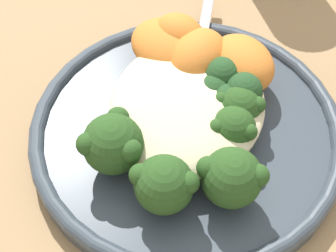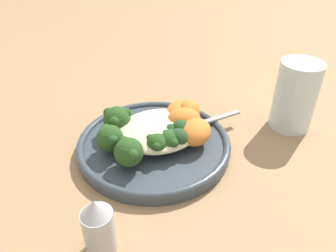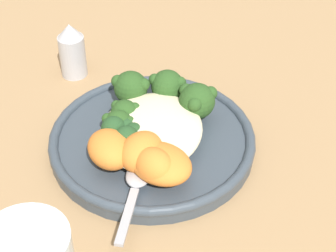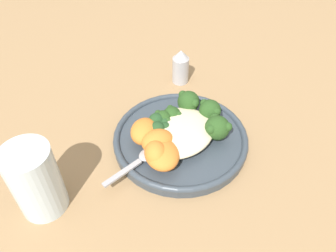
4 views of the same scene
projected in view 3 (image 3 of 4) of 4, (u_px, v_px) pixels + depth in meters
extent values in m
plane|color=#9E7A51|center=(150.00, 141.00, 0.67)|extent=(4.00, 4.00, 0.00)
cylinder|color=#38424C|center=(152.00, 142.00, 0.66)|extent=(0.24, 0.24, 0.02)
torus|color=#38424C|center=(152.00, 137.00, 0.66)|extent=(0.24, 0.24, 0.01)
ellipsoid|color=beige|center=(151.00, 130.00, 0.64)|extent=(0.14, 0.12, 0.03)
ellipsoid|color=#8EB25B|center=(172.00, 128.00, 0.65)|extent=(0.08, 0.06, 0.01)
sphere|color=#284C1E|center=(197.00, 101.00, 0.66)|extent=(0.04, 0.04, 0.04)
sphere|color=#284C1E|center=(186.00, 90.00, 0.67)|extent=(0.02, 0.02, 0.02)
sphere|color=#284C1E|center=(195.00, 104.00, 0.65)|extent=(0.02, 0.02, 0.02)
sphere|color=#284C1E|center=(211.00, 93.00, 0.66)|extent=(0.02, 0.02, 0.02)
ellipsoid|color=#8EB25B|center=(163.00, 116.00, 0.66)|extent=(0.09, 0.03, 0.02)
sphere|color=#284C1E|center=(167.00, 86.00, 0.69)|extent=(0.04, 0.04, 0.04)
sphere|color=#284C1E|center=(155.00, 80.00, 0.69)|extent=(0.02, 0.02, 0.02)
sphere|color=#284C1E|center=(180.00, 83.00, 0.68)|extent=(0.02, 0.02, 0.02)
ellipsoid|color=#8EB25B|center=(147.00, 120.00, 0.66)|extent=(0.09, 0.07, 0.01)
sphere|color=#284C1E|center=(131.00, 88.00, 0.69)|extent=(0.04, 0.04, 0.04)
sphere|color=#284C1E|center=(118.00, 81.00, 0.68)|extent=(0.02, 0.02, 0.02)
sphere|color=#284C1E|center=(144.00, 84.00, 0.68)|extent=(0.02, 0.02, 0.02)
ellipsoid|color=#8EB25B|center=(148.00, 132.00, 0.64)|extent=(0.05, 0.07, 0.02)
sphere|color=#284C1E|center=(124.00, 114.00, 0.65)|extent=(0.03, 0.03, 0.03)
sphere|color=#284C1E|center=(116.00, 105.00, 0.66)|extent=(0.01, 0.01, 0.01)
sphere|color=#284C1E|center=(121.00, 117.00, 0.64)|extent=(0.01, 0.01, 0.01)
sphere|color=#284C1E|center=(135.00, 108.00, 0.65)|extent=(0.01, 0.01, 0.01)
ellipsoid|color=#8EB25B|center=(144.00, 135.00, 0.64)|extent=(0.02, 0.06, 0.01)
sphere|color=#284C1E|center=(118.00, 124.00, 0.64)|extent=(0.03, 0.03, 0.03)
sphere|color=#284C1E|center=(107.00, 119.00, 0.64)|extent=(0.01, 0.01, 0.01)
sphere|color=#284C1E|center=(129.00, 121.00, 0.63)|extent=(0.01, 0.01, 0.01)
ellipsoid|color=orange|center=(154.00, 166.00, 0.58)|extent=(0.06, 0.06, 0.04)
ellipsoid|color=orange|center=(141.00, 152.00, 0.60)|extent=(0.07, 0.06, 0.04)
ellipsoid|color=orange|center=(110.00, 149.00, 0.60)|extent=(0.07, 0.07, 0.04)
ellipsoid|color=orange|center=(161.00, 163.00, 0.59)|extent=(0.08, 0.09, 0.03)
sphere|color=#234723|center=(126.00, 129.00, 0.64)|extent=(0.03, 0.03, 0.03)
sphere|color=#234723|center=(114.00, 129.00, 0.63)|extent=(0.03, 0.03, 0.03)
sphere|color=#234723|center=(115.00, 141.00, 0.62)|extent=(0.03, 0.03, 0.03)
sphere|color=#234723|center=(126.00, 138.00, 0.61)|extent=(0.03, 0.03, 0.03)
sphere|color=#234723|center=(133.00, 135.00, 0.63)|extent=(0.03, 0.03, 0.03)
cube|color=#A3A3A8|center=(127.00, 216.00, 0.55)|extent=(0.07, 0.01, 0.00)
ellipsoid|color=#A3A3A8|center=(139.00, 175.00, 0.59)|extent=(0.04, 0.03, 0.01)
cylinder|color=#B2B2B7|center=(73.00, 56.00, 0.76)|extent=(0.04, 0.04, 0.06)
cone|color=#B2B2B7|center=(69.00, 31.00, 0.74)|extent=(0.03, 0.03, 0.02)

